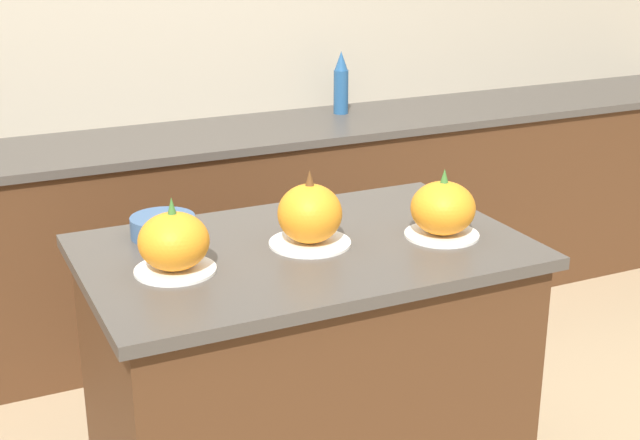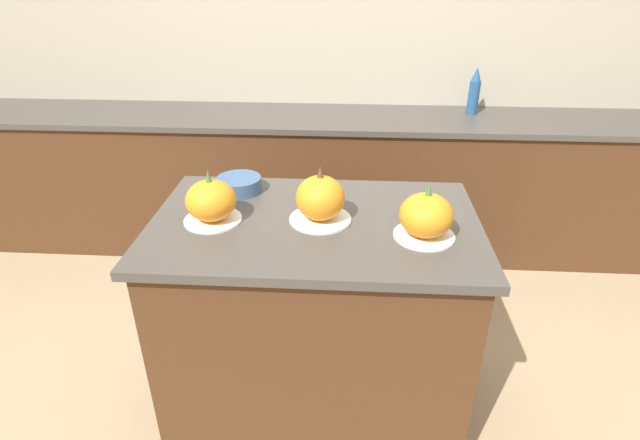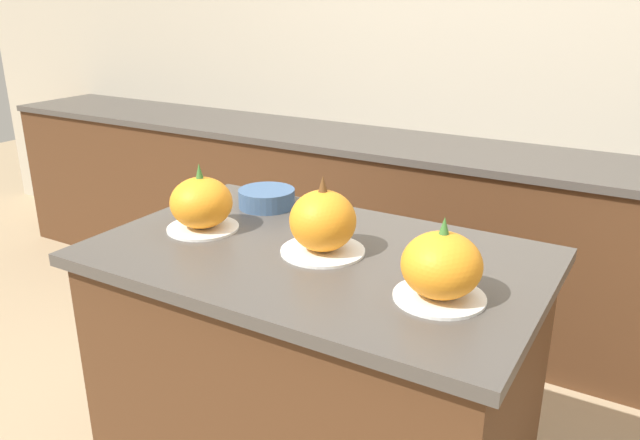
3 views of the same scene
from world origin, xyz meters
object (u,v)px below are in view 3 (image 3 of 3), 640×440
pumpkin_cake_center (323,223)px  pumpkin_cake_right (441,267)px  mixing_bowl (267,198)px  pumpkin_cake_left (201,204)px

pumpkin_cake_center → pumpkin_cake_right: pumpkin_cake_center is taller
mixing_bowl → pumpkin_cake_center: bearing=-33.9°
pumpkin_cake_left → mixing_bowl: bearing=80.7°
pumpkin_cake_left → pumpkin_cake_right: pumpkin_cake_left is taller
pumpkin_cake_left → pumpkin_cake_right: size_ratio=0.99×
pumpkin_cake_center → mixing_bowl: bearing=146.1°
pumpkin_cake_center → pumpkin_cake_right: (0.38, -0.10, -0.01)m
mixing_bowl → pumpkin_cake_left: bearing=-99.3°
pumpkin_cake_center → pumpkin_cake_right: 0.39m
pumpkin_cake_left → pumpkin_cake_right: bearing=-5.2°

